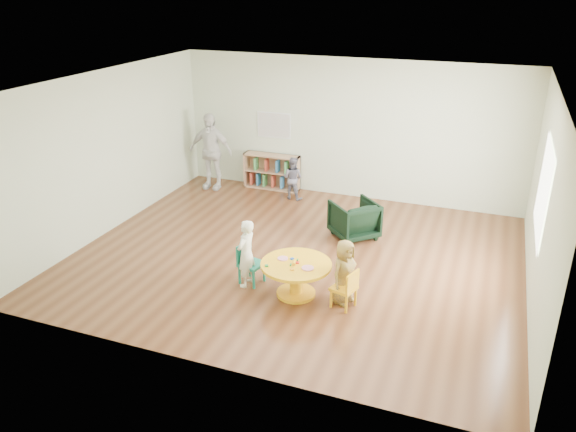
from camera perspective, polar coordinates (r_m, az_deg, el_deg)
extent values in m
plane|color=#58311B|center=(9.19, 0.92, -4.09)|extent=(7.00, 7.00, 0.00)
cube|color=white|center=(8.30, 1.04, 13.03)|extent=(7.00, 6.00, 0.10)
cube|color=beige|center=(11.40, 6.16, 8.74)|extent=(7.00, 0.10, 2.80)
cube|color=beige|center=(6.13, -8.61, -4.39)|extent=(7.00, 0.10, 2.80)
cube|color=beige|center=(10.31, -17.76, 6.22)|extent=(0.10, 6.00, 2.80)
cube|color=beige|center=(8.23, 24.58, 1.01)|extent=(0.10, 6.00, 2.80)
cube|color=silver|center=(8.47, 24.48, 2.37)|extent=(0.02, 1.60, 1.30)
cylinder|color=yellow|center=(8.03, 0.82, -6.55)|extent=(0.18, 0.18, 0.46)
cylinder|color=yellow|center=(8.13, 0.82, -7.82)|extent=(0.56, 0.56, 0.04)
cylinder|color=yellow|center=(7.91, 0.84, -4.97)|extent=(1.01, 1.01, 0.04)
cylinder|color=pink|center=(8.01, -0.54, -4.34)|extent=(0.15, 0.15, 0.01)
cylinder|color=pink|center=(7.76, 2.01, -5.31)|extent=(0.17, 0.17, 0.01)
cylinder|color=yellow|center=(7.87, 0.63, -4.73)|extent=(0.07, 0.13, 0.04)
cylinder|color=#178236|center=(7.81, 0.28, -4.97)|extent=(0.03, 0.05, 0.02)
cylinder|color=#178236|center=(7.94, 0.97, -4.49)|extent=(0.03, 0.05, 0.02)
cube|color=red|center=(7.89, 0.98, -4.76)|extent=(0.05, 0.06, 0.02)
cube|color=#FC9E15|center=(7.72, 0.41, -5.44)|extent=(0.07, 0.07, 0.02)
cube|color=#1748AD|center=(8.00, 0.42, -4.36)|extent=(0.06, 0.06, 0.02)
cube|color=#178236|center=(7.82, -2.20, -5.07)|extent=(0.06, 0.07, 0.02)
cube|color=#167E64|center=(8.31, -3.71, -4.90)|extent=(0.39, 0.39, 0.04)
cube|color=#167E64|center=(8.32, -4.52, -3.65)|extent=(0.11, 0.33, 0.28)
cylinder|color=#167E64|center=(8.55, -3.85, -5.30)|extent=(0.04, 0.04, 0.28)
cylinder|color=#167E64|center=(8.37, -4.94, -6.00)|extent=(0.04, 0.04, 0.28)
cylinder|color=#167E64|center=(8.41, -2.43, -5.78)|extent=(0.04, 0.04, 0.28)
cylinder|color=#167E64|center=(8.23, -3.51, -6.50)|extent=(0.04, 0.04, 0.28)
cube|color=yellow|center=(7.77, 5.68, -7.31)|extent=(0.38, 0.38, 0.04)
cube|color=yellow|center=(7.63, 6.57, -6.62)|extent=(0.12, 0.30, 0.26)
cylinder|color=yellow|center=(7.70, 5.93, -8.93)|extent=(0.04, 0.04, 0.26)
cylinder|color=yellow|center=(7.88, 6.87, -8.17)|extent=(0.04, 0.04, 0.26)
cylinder|color=yellow|center=(7.81, 4.39, -8.38)|extent=(0.04, 0.04, 0.26)
cylinder|color=yellow|center=(7.99, 5.36, -7.64)|extent=(0.04, 0.04, 0.26)
cube|color=#A87E5D|center=(12.24, -4.21, 4.83)|extent=(0.03, 0.30, 0.75)
cube|color=#A87E5D|center=(11.82, 0.97, 4.21)|extent=(0.03, 0.30, 0.75)
cube|color=#A87E5D|center=(12.14, -1.64, 2.92)|extent=(1.20, 0.30, 0.03)
cube|color=#A87E5D|center=(11.91, -1.68, 6.17)|extent=(1.20, 0.30, 0.03)
cube|color=#A87E5D|center=(12.02, -1.66, 4.53)|extent=(1.14, 0.28, 0.03)
cube|color=#A87E5D|center=(12.14, -1.41, 4.73)|extent=(1.20, 0.02, 0.75)
cube|color=#C94A35|center=(12.24, -3.64, 3.86)|extent=(0.04, 0.18, 0.26)
cube|color=#357DBA|center=(12.18, -3.00, 3.79)|extent=(0.04, 0.18, 0.26)
cube|color=#4FAB5D|center=(12.12, -2.35, 3.70)|extent=(0.04, 0.18, 0.26)
cube|color=#C94A35|center=(12.05, -1.47, 3.59)|extent=(0.04, 0.18, 0.26)
cube|color=#357DBA|center=(11.98, -0.58, 3.48)|extent=(0.04, 0.18, 0.26)
cube|color=#4FAB5D|center=(12.09, -3.25, 5.36)|extent=(0.04, 0.18, 0.26)
cube|color=#C94A35|center=(11.99, -2.15, 5.23)|extent=(0.04, 0.18, 0.26)
cube|color=#357DBA|center=(11.90, -1.04, 5.10)|extent=(0.04, 0.18, 0.26)
cube|color=#4FAB5D|center=(11.83, -0.13, 5.00)|extent=(0.04, 0.18, 0.26)
cube|color=white|center=(11.88, -1.43, 9.21)|extent=(0.74, 0.01, 0.54)
cube|color=#FF3F35|center=(11.88, -1.44, 9.21)|extent=(0.70, 0.00, 0.50)
imported|color=black|center=(9.80, 6.75, -0.35)|extent=(1.01, 1.01, 0.66)
imported|color=white|center=(8.16, -4.26, -3.82)|extent=(0.30, 0.41, 1.03)
imported|color=yellow|center=(7.79, 5.72, -5.67)|extent=(0.45, 0.54, 0.94)
imported|color=#171638|center=(11.42, 0.47, 3.87)|extent=(0.46, 0.37, 0.88)
imported|color=white|center=(12.04, -7.88, 6.54)|extent=(0.97, 0.45, 1.63)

